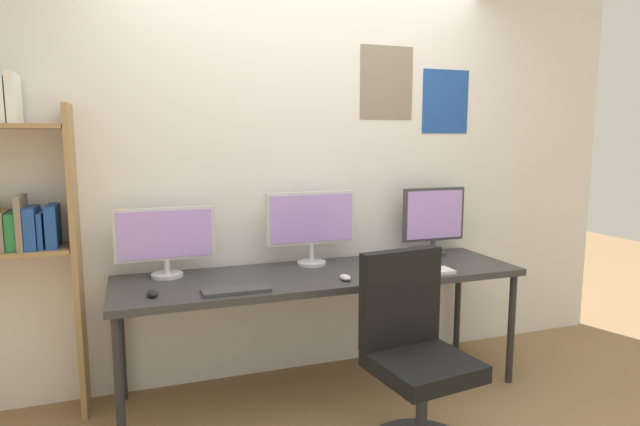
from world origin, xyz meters
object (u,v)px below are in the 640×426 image
keyboard_right (426,272)px  monitor_center (311,223)px  desk (323,280)px  office_chair (415,375)px  mouse_right_side (345,277)px  monitor_left (166,238)px  mouse_left_side (152,293)px  monitor_right (434,219)px  keyboard_left (236,290)px

keyboard_right → monitor_center: bearing=141.7°
desk → office_chair: bearing=-75.2°
desk → mouse_right_side: (0.06, -0.20, 0.06)m
desk → monitor_left: (-0.88, 0.21, 0.27)m
office_chair → mouse_left_side: 1.36m
monitor_center → desk: bearing=-90.0°
desk → monitor_right: monitor_right is taller
monitor_right → keyboard_right: bearing=-125.6°
desk → mouse_left_side: size_ratio=24.94×
monitor_center → mouse_right_side: monitor_center is taller
keyboard_right → mouse_right_side: mouse_right_side is taller
office_chair → keyboard_left: office_chair is taller
keyboard_left → mouse_right_side: 0.62m
monitor_right → mouse_left_side: bearing=-168.6°
desk → monitor_left: size_ratio=4.27×
keyboard_left → mouse_left_side: mouse_left_side is taller
office_chair → monitor_center: monitor_center is taller
keyboard_right → mouse_left_side: (-1.53, 0.07, 0.01)m
desk → keyboard_right: 0.61m
monitor_left → monitor_right: (1.75, -0.00, 0.02)m
monitor_left → keyboard_right: 1.52m
keyboard_left → monitor_center: bearing=38.3°
mouse_left_side → mouse_right_side: 1.03m
keyboard_right → mouse_left_side: mouse_left_side is taller
keyboard_right → monitor_right: bearing=54.4°
keyboard_left → mouse_left_side: 0.42m
monitor_center → mouse_right_side: (0.06, -0.42, -0.25)m
office_chair → mouse_left_side: size_ratio=10.31×
monitor_right → mouse_right_side: monitor_right is taller
office_chair → monitor_left: 1.55m
monitor_center → mouse_right_side: size_ratio=6.01×
desk → keyboard_right: size_ratio=7.13×
desk → office_chair: 0.83m
office_chair → desk: bearing=104.8°
monitor_left → keyboard_left: (0.32, -0.44, -0.21)m
office_chair → monitor_right: (0.68, 0.97, 0.59)m
monitor_left → mouse_right_side: monitor_left is taller
desk → mouse_left_side: mouse_left_side is taller
monitor_right → keyboard_left: bearing=-162.9°
desk → mouse_right_side: size_ratio=24.94×
monitor_right → mouse_left_side: size_ratio=4.77×
office_chair → monitor_right: monitor_right is taller
keyboard_right → mouse_left_side: size_ratio=3.50×
monitor_right → mouse_right_side: (-0.82, -0.42, -0.23)m
monitor_right → keyboard_left: monitor_right is taller
monitor_left → monitor_center: bearing=0.0°
mouse_right_side → desk: bearing=106.8°
office_chair → keyboard_right: bearing=55.6°
office_chair → monitor_left: bearing=138.0°
mouse_left_side → desk: bearing=9.5°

